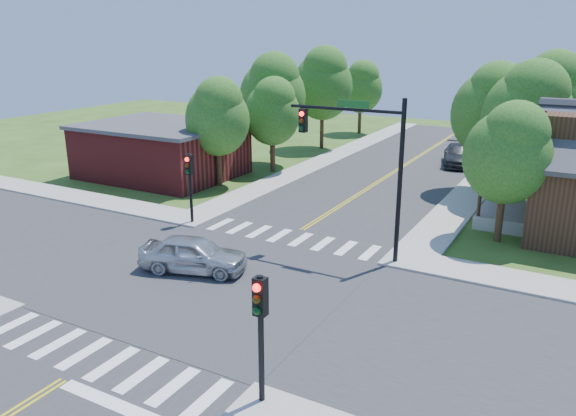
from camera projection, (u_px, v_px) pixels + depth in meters
The scene contains 25 objects.
ground at pixel (216, 285), 22.58m from camera, with size 100.00×100.00×0.00m, color #324D18.
road_ns at pixel (216, 284), 22.57m from camera, with size 10.00×90.00×0.04m, color #2D2D30.
road_ew at pixel (216, 284), 22.57m from camera, with size 90.00×10.00×0.04m, color #2D2D30.
intersection_patch at pixel (216, 285), 22.58m from camera, with size 10.20×10.20×0.06m, color #2D2D30.
sidewalk_nw at pixel (170, 165), 43.09m from camera, with size 40.00×40.00×0.14m.
crosswalk_north at pixel (290, 237), 27.75m from camera, with size 8.85×2.00×0.01m.
crosswalk_south at pixel (98, 358), 17.38m from camera, with size 8.85×2.00×0.01m.
centerline at pixel (216, 284), 22.56m from camera, with size 0.30×90.00×0.01m.
stop_bar at pixel (125, 410), 15.07m from camera, with size 4.60×0.45×0.09m, color white.
signal_mast_ne at pixel (363, 152), 24.01m from camera, with size 5.30×0.42×7.20m.
signal_pole_se at pixel (260, 317), 14.50m from camera, with size 0.34×0.42×3.80m.
signal_pole_nw at pixel (190, 176), 29.04m from camera, with size 0.34×0.42×3.80m.
building_nw at pixel (162, 149), 39.62m from camera, with size 10.40×8.40×3.73m.
tree_e_a at pixel (509, 151), 25.99m from camera, with size 4.03×3.83×6.85m.
tree_e_b at pixel (529, 111), 31.43m from camera, with size 4.98×4.73×8.46m.
tree_e_c at pixel (550, 95), 37.92m from camera, with size 5.16×4.91×8.78m.
tree_e_d at pixel (558, 97), 46.00m from camera, with size 4.26×4.05×7.25m.
tree_w_a at pixel (218, 115), 36.00m from camera, with size 4.23×4.02×7.19m.
tree_w_b at pixel (273, 92), 41.77m from camera, with size 5.02×4.77×8.53m.
tree_w_c at pixel (323, 82), 47.95m from camera, with size 5.20×4.94×8.85m.
tree_w_d at pixel (361, 85), 55.81m from camera, with size 4.32×4.10×7.34m.
tree_house at pixel (493, 108), 34.19m from camera, with size 4.83×4.59×8.21m.
tree_bldg at pixel (273, 110), 39.93m from camera, with size 4.06×3.86×6.91m.
car_silver at pixel (193, 255), 23.61m from camera, with size 4.87×3.04×1.55m, color #BABDC1.
car_dgrey at pixel (458, 155), 43.09m from camera, with size 3.29×5.63×1.53m, color #2B2E2F.
Camera 1 is at (12.53, -16.67, 9.64)m, focal length 35.00 mm.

